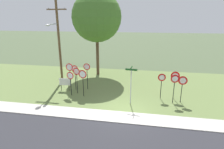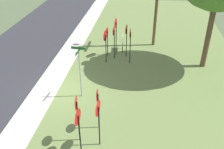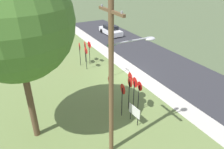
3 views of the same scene
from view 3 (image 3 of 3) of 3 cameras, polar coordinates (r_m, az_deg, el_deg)
name	(u,v)px [view 3 (image 3 of 3)]	position (r m, az deg, el deg)	size (l,w,h in m)	color
ground_plane	(128,74)	(20.46, 4.24, 0.03)	(160.00, 160.00, 0.00)	#4C5B3D
road_asphalt	(166,65)	(23.15, 14.41, 2.59)	(44.00, 6.40, 0.01)	#2D2D33
sidewalk_strip	(135,72)	(20.84, 6.12, 0.58)	(44.00, 1.60, 0.06)	#BCB7AD
grass_median	(67,89)	(18.34, -11.96, -3.92)	(44.00, 12.00, 0.04)	olive
stop_sign_near_left	(134,88)	(14.10, 6.06, -3.71)	(0.69, 0.13, 2.87)	black
stop_sign_near_right	(139,90)	(14.85, 7.37, -4.14)	(0.66, 0.13, 2.25)	black
stop_sign_far_left	(123,93)	(14.00, 2.85, -5.10)	(0.70, 0.12, 2.50)	black
stop_sign_far_center	(130,87)	(14.75, 4.76, -3.42)	(0.66, 0.12, 2.50)	black
stop_sign_far_right	(110,86)	(14.63, -0.53, -3.12)	(0.65, 0.10, 2.65)	black
stop_sign_center_tall	(130,81)	(15.54, 4.85, -1.69)	(0.75, 0.14, 2.47)	black
yield_sign_near_left	(89,48)	(21.93, -6.07, 7.23)	(0.68, 0.12, 2.47)	black
yield_sign_near_right	(86,53)	(20.89, -6.94, 5.72)	(0.67, 0.11, 2.29)	black
yield_sign_far_left	(80,49)	(21.76, -8.64, 6.91)	(0.74, 0.13, 2.46)	black
yield_sign_far_right	(85,47)	(22.48, -7.23, 7.36)	(0.74, 0.12, 2.32)	black
street_name_post	(112,58)	(19.23, -0.13, 4.55)	(0.96, 0.81, 3.17)	#9EA0A8
utility_pole	(114,76)	(9.92, 0.62, -0.31)	(2.10, 2.48, 8.71)	brown
notice_board	(134,112)	(14.05, 6.02, -9.96)	(1.10, 0.13, 1.25)	black
oak_tree_left	(14,23)	(11.24, -24.95, 12.56)	(5.81, 5.81, 9.83)	brown
parked_sedan_distant	(111,30)	(32.63, -0.36, 11.82)	(4.57, 2.00, 1.39)	silver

